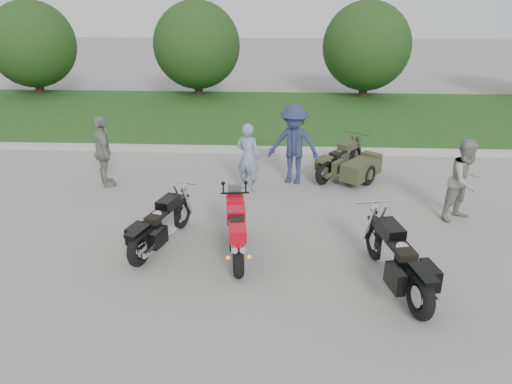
{
  "coord_description": "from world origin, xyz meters",
  "views": [
    {
      "loc": [
        0.54,
        -7.83,
        4.5
      ],
      "look_at": [
        0.09,
        1.06,
        0.8
      ],
      "focal_mm": 35.0,
      "sensor_mm": 36.0,
      "label": 1
    }
  ],
  "objects_px": {
    "person_grey": "(465,180)",
    "person_denim": "(294,145)",
    "sportbike_red": "(237,230)",
    "person_stripe": "(248,157)",
    "cruiser_right": "(399,262)",
    "person_back": "(103,152)",
    "cruiser_left": "(160,226)",
    "cruiser_sidecar": "(352,166)"
  },
  "relations": [
    {
      "from": "cruiser_left",
      "to": "person_stripe",
      "type": "height_order",
      "value": "person_stripe"
    },
    {
      "from": "person_grey",
      "to": "sportbike_red",
      "type": "bearing_deg",
      "value": 170.08
    },
    {
      "from": "cruiser_right",
      "to": "cruiser_sidecar",
      "type": "height_order",
      "value": "cruiser_right"
    },
    {
      "from": "person_back",
      "to": "cruiser_right",
      "type": "bearing_deg",
      "value": -153.39
    },
    {
      "from": "cruiser_sidecar",
      "to": "person_denim",
      "type": "relative_size",
      "value": 1.02
    },
    {
      "from": "person_stripe",
      "to": "cruiser_right",
      "type": "bearing_deg",
      "value": 145.28
    },
    {
      "from": "cruiser_left",
      "to": "cruiser_sidecar",
      "type": "distance_m",
      "value": 5.37
    },
    {
      "from": "cruiser_left",
      "to": "person_back",
      "type": "bearing_deg",
      "value": 141.04
    },
    {
      "from": "cruiser_left",
      "to": "person_denim",
      "type": "relative_size",
      "value": 1.1
    },
    {
      "from": "cruiser_right",
      "to": "cruiser_left",
      "type": "bearing_deg",
      "value": 152.47
    },
    {
      "from": "sportbike_red",
      "to": "cruiser_sidecar",
      "type": "height_order",
      "value": "sportbike_red"
    },
    {
      "from": "cruiser_right",
      "to": "cruiser_sidecar",
      "type": "bearing_deg",
      "value": 79.85
    },
    {
      "from": "cruiser_left",
      "to": "person_back",
      "type": "height_order",
      "value": "person_back"
    },
    {
      "from": "person_stripe",
      "to": "person_grey",
      "type": "bearing_deg",
      "value": -175.0
    },
    {
      "from": "person_denim",
      "to": "person_back",
      "type": "distance_m",
      "value": 4.54
    },
    {
      "from": "person_denim",
      "to": "person_stripe",
      "type": "bearing_deg",
      "value": -138.53
    },
    {
      "from": "person_stripe",
      "to": "person_back",
      "type": "distance_m",
      "value": 3.45
    },
    {
      "from": "sportbike_red",
      "to": "person_back",
      "type": "xyz_separation_m",
      "value": [
        -3.45,
        3.3,
        0.31
      ]
    },
    {
      "from": "person_grey",
      "to": "person_denim",
      "type": "xyz_separation_m",
      "value": [
        -3.42,
        1.91,
        0.11
      ]
    },
    {
      "from": "person_stripe",
      "to": "person_grey",
      "type": "height_order",
      "value": "person_grey"
    },
    {
      "from": "cruiser_right",
      "to": "person_grey",
      "type": "bearing_deg",
      "value": 43.63
    },
    {
      "from": "cruiser_sidecar",
      "to": "person_stripe",
      "type": "bearing_deg",
      "value": -127.0
    },
    {
      "from": "person_grey",
      "to": "person_back",
      "type": "distance_m",
      "value": 8.07
    },
    {
      "from": "cruiser_left",
      "to": "cruiser_right",
      "type": "bearing_deg",
      "value": 1.37
    },
    {
      "from": "sportbike_red",
      "to": "person_stripe",
      "type": "relative_size",
      "value": 1.21
    },
    {
      "from": "sportbike_red",
      "to": "person_stripe",
      "type": "distance_m",
      "value": 3.23
    },
    {
      "from": "person_stripe",
      "to": "person_denim",
      "type": "bearing_deg",
      "value": -131.86
    },
    {
      "from": "sportbike_red",
      "to": "person_grey",
      "type": "xyz_separation_m",
      "value": [
        4.48,
        1.83,
        0.31
      ]
    },
    {
      "from": "person_back",
      "to": "person_grey",
      "type": "bearing_deg",
      "value": -129.66
    },
    {
      "from": "cruiser_sidecar",
      "to": "person_back",
      "type": "xyz_separation_m",
      "value": [
        -5.95,
        -0.65,
        0.47
      ]
    },
    {
      "from": "cruiser_right",
      "to": "person_denim",
      "type": "distance_m",
      "value": 4.87
    },
    {
      "from": "person_stripe",
      "to": "person_denim",
      "type": "xyz_separation_m",
      "value": [
        1.07,
        0.52,
        0.16
      ]
    },
    {
      "from": "person_stripe",
      "to": "person_denim",
      "type": "distance_m",
      "value": 1.2
    },
    {
      "from": "person_grey",
      "to": "cruiser_left",
      "type": "bearing_deg",
      "value": 162.31
    },
    {
      "from": "sportbike_red",
      "to": "cruiser_left",
      "type": "xyz_separation_m",
      "value": [
        -1.44,
        0.31,
        -0.12
      ]
    },
    {
      "from": "person_grey",
      "to": "person_stripe",
      "type": "bearing_deg",
      "value": 130.69
    },
    {
      "from": "cruiser_sidecar",
      "to": "person_back",
      "type": "bearing_deg",
      "value": -136.89
    },
    {
      "from": "cruiser_left",
      "to": "cruiser_right",
      "type": "height_order",
      "value": "cruiser_right"
    },
    {
      "from": "sportbike_red",
      "to": "person_stripe",
      "type": "bearing_deg",
      "value": 82.8
    },
    {
      "from": "sportbike_red",
      "to": "person_denim",
      "type": "relative_size",
      "value": 1.01
    },
    {
      "from": "cruiser_sidecar",
      "to": "person_stripe",
      "type": "distance_m",
      "value": 2.65
    },
    {
      "from": "cruiser_sidecar",
      "to": "person_back",
      "type": "height_order",
      "value": "person_back"
    }
  ]
}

